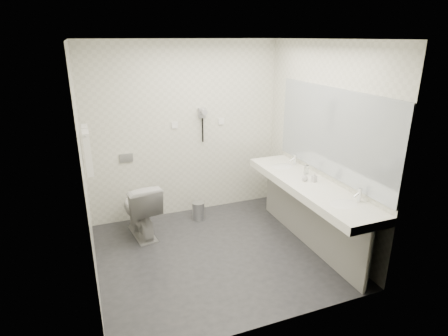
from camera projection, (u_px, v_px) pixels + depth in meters
name	position (u px, v px, depth m)	size (l,w,h in m)	color
floor	(217.00, 253.00, 4.58)	(2.80, 2.80, 0.00)	#2B2C30
ceiling	(216.00, 39.00, 3.74)	(2.80, 2.80, 0.00)	white
wall_back	(185.00, 131.00, 5.30)	(2.80, 2.80, 0.00)	silver
wall_front	(272.00, 203.00, 3.02)	(2.80, 2.80, 0.00)	silver
wall_left	(84.00, 173.00, 3.68)	(2.60, 2.60, 0.00)	silver
wall_right	(321.00, 145.00, 4.64)	(2.60, 2.60, 0.00)	silver
vanity_counter	(309.00, 187.00, 4.52)	(0.55, 2.20, 0.10)	white
vanity_panel	(308.00, 217.00, 4.67)	(0.03, 2.15, 0.75)	gray
vanity_post_near	(368.00, 261.00, 3.77)	(0.06, 0.06, 0.75)	silver
vanity_post_far	(271.00, 188.00, 5.60)	(0.06, 0.06, 0.75)	silver
mirror	(332.00, 133.00, 4.39)	(0.02, 2.20, 1.05)	#B2BCC6
basin_near	(344.00, 205.00, 3.94)	(0.40, 0.31, 0.05)	white
basin_far	(282.00, 167.00, 5.08)	(0.40, 0.31, 0.05)	white
faucet_near	(360.00, 195.00, 3.98)	(0.04, 0.04, 0.15)	silver
faucet_far	(295.00, 159.00, 5.12)	(0.04, 0.04, 0.15)	silver
soap_bottle_a	(314.00, 177.00, 4.51)	(0.05, 0.05, 0.12)	white
soap_bottle_b	(305.00, 177.00, 4.55)	(0.08, 0.08, 0.10)	white
glass_left	(306.00, 170.00, 4.78)	(0.06, 0.06, 0.11)	silver
toilet	(140.00, 209.00, 4.90)	(0.42, 0.75, 0.76)	white
flush_plate	(126.00, 158.00, 5.10)	(0.18, 0.02, 0.12)	#B2B5BA
pedal_bin	(198.00, 211.00, 5.41)	(0.18, 0.18, 0.25)	#B2B5BA
bin_lid	(198.00, 203.00, 5.36)	(0.18, 0.18, 0.01)	#B2B5BA
towel_rail	(84.00, 130.00, 4.08)	(0.02, 0.02, 0.62)	silver
towel_near	(88.00, 153.00, 4.04)	(0.07, 0.24, 0.48)	white
towel_far	(87.00, 146.00, 4.28)	(0.07, 0.24, 0.48)	white
dryer_cradle	(202.00, 113.00, 5.28)	(0.10, 0.04, 0.14)	#9C9DA1
dryer_barrel	(203.00, 112.00, 5.21)	(0.08, 0.08, 0.14)	#9C9DA1
dryer_cord	(203.00, 130.00, 5.35)	(0.02, 0.02, 0.35)	black
switch_plate_a	(175.00, 125.00, 5.21)	(0.09, 0.02, 0.09)	white
switch_plate_b	(221.00, 121.00, 5.45)	(0.09, 0.02, 0.09)	white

